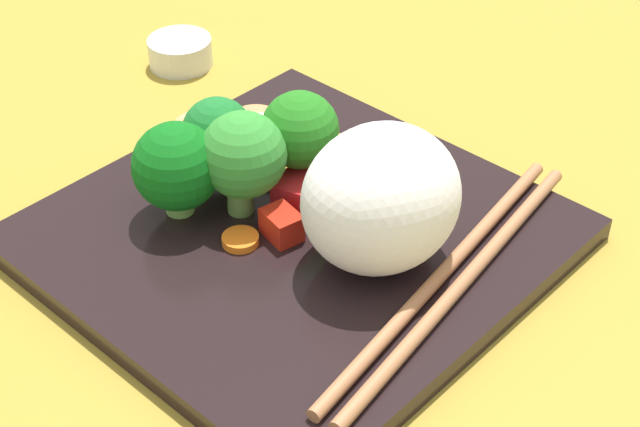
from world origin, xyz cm
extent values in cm
cube|color=olive|center=(0.00, 0.00, -1.00)|extent=(110.00, 110.00, 2.00)
cube|color=black|center=(0.00, 0.00, 0.65)|extent=(25.33, 25.33, 1.30)
ellipsoid|color=white|center=(5.00, 1.13, 5.25)|extent=(9.16, 9.90, 7.89)
cylinder|color=#6AAF56|center=(-2.53, 3.00, 2.48)|extent=(1.88, 1.78, 2.44)
sphere|color=#216F1A|center=(-2.46, 2.81, 5.23)|extent=(4.42, 4.42, 4.42)
cylinder|color=#70B855|center=(-6.08, 0.52, 2.37)|extent=(1.72, 1.61, 2.27)
sphere|color=#196827|center=(-6.23, 0.38, 4.66)|extent=(4.11, 4.11, 4.11)
cylinder|color=#659143|center=(-3.29, -1.09, 2.42)|extent=(1.84, 1.81, 2.27)
sphere|color=#31862F|center=(-3.14, -0.86, 5.05)|extent=(4.84, 4.84, 4.84)
cylinder|color=#80C054|center=(-5.71, -3.61, 2.16)|extent=(2.17, 2.36, 2.00)
sphere|color=#0D5F15|center=(-5.48, -3.61, 4.55)|extent=(4.92, 4.92, 4.92)
cylinder|color=orange|center=(-1.20, -3.06, 1.53)|extent=(2.72, 2.72, 0.45)
cylinder|color=orange|center=(-3.79, 6.19, 1.64)|extent=(3.72, 3.72, 0.68)
cylinder|color=orange|center=(-4.74, 2.53, 1.58)|extent=(3.00, 3.00, 0.55)
cube|color=red|center=(-1.05, 1.59, 2.21)|extent=(3.32, 3.20, 1.81)
cube|color=red|center=(0.36, -1.12, 2.10)|extent=(2.41, 2.00, 1.59)
cube|color=red|center=(-0.03, 3.49, 2.14)|extent=(3.75, 3.80, 1.67)
ellipsoid|color=tan|center=(-7.60, 4.27, 2.55)|extent=(4.88, 4.65, 2.50)
ellipsoid|color=tan|center=(-9.83, 1.64, 2.50)|extent=(4.24, 4.65, 2.39)
cylinder|color=#A46A43|center=(9.63, 2.28, 1.67)|extent=(4.31, 22.77, 0.74)
cylinder|color=#A46A43|center=(8.45, 2.10, 1.67)|extent=(4.31, 22.77, 0.74)
cylinder|color=silver|center=(-20.48, 8.70, 1.01)|extent=(4.57, 4.57, 2.03)
camera|label=1|loc=(30.02, -29.37, 34.90)|focal=54.88mm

